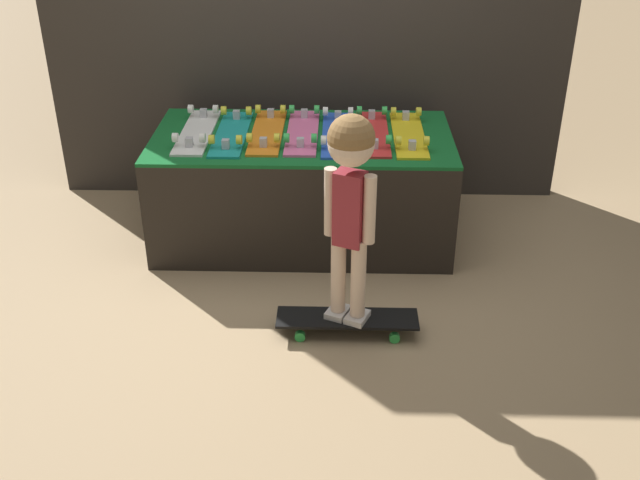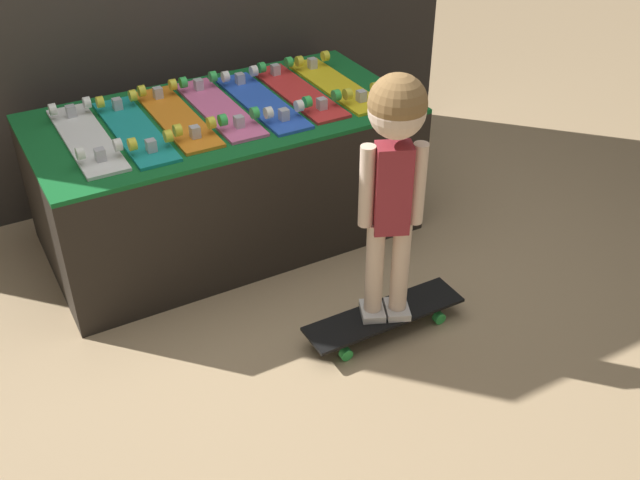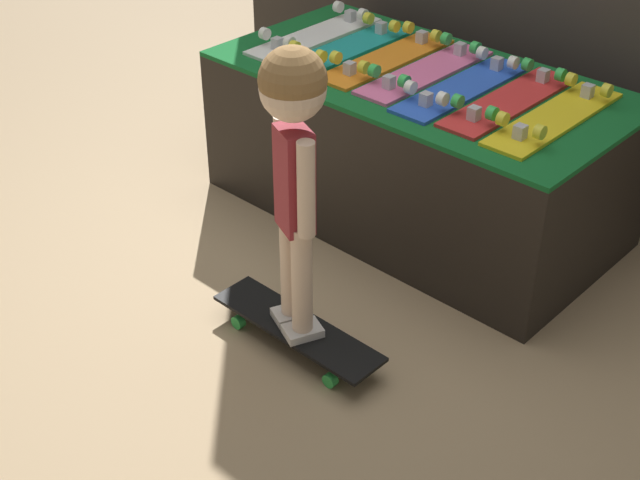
# 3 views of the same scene
# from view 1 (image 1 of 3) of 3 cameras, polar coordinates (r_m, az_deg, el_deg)

# --- Properties ---
(ground_plane) EXTENTS (16.00, 16.00, 0.00)m
(ground_plane) POSITION_cam_1_polar(r_m,az_deg,el_deg) (4.20, -1.62, -3.18)
(ground_plane) COLOR tan
(display_rack) EXTENTS (1.74, 0.90, 0.66)m
(display_rack) POSITION_cam_1_polar(r_m,az_deg,el_deg) (4.52, -1.31, 4.07)
(display_rack) COLOR black
(display_rack) RESTS_ON ground_plane
(skateboard_white_on_rack) EXTENTS (0.18, 0.73, 0.09)m
(skateboard_white_on_rack) POSITION_cam_1_polar(r_m,az_deg,el_deg) (4.47, -9.35, 8.24)
(skateboard_white_on_rack) COLOR white
(skateboard_white_on_rack) RESTS_ON display_rack
(skateboard_teal_on_rack) EXTENTS (0.18, 0.73, 0.09)m
(skateboard_teal_on_rack) POSITION_cam_1_polar(r_m,az_deg,el_deg) (4.42, -6.76, 8.16)
(skateboard_teal_on_rack) COLOR teal
(skateboard_teal_on_rack) RESTS_ON display_rack
(skateboard_orange_on_rack) EXTENTS (0.18, 0.73, 0.09)m
(skateboard_orange_on_rack) POSITION_cam_1_polar(r_m,az_deg,el_deg) (4.42, -4.03, 8.32)
(skateboard_orange_on_rack) COLOR orange
(skateboard_orange_on_rack) RESTS_ON display_rack
(skateboard_pink_on_rack) EXTENTS (0.18, 0.73, 0.09)m
(skateboard_pink_on_rack) POSITION_cam_1_polar(r_m,az_deg,el_deg) (4.41, -1.34, 8.32)
(skateboard_pink_on_rack) COLOR pink
(skateboard_pink_on_rack) RESTS_ON display_rack
(skateboard_blue_on_rack) EXTENTS (0.18, 0.73, 0.09)m
(skateboard_blue_on_rack) POSITION_cam_1_polar(r_m,az_deg,el_deg) (4.38, 1.36, 8.16)
(skateboard_blue_on_rack) COLOR blue
(skateboard_blue_on_rack) RESTS_ON display_rack
(skateboard_red_on_rack) EXTENTS (0.18, 0.73, 0.09)m
(skateboard_red_on_rack) POSITION_cam_1_polar(r_m,az_deg,el_deg) (4.40, 4.06, 8.21)
(skateboard_red_on_rack) COLOR red
(skateboard_red_on_rack) RESTS_ON display_rack
(skateboard_yellow_on_rack) EXTENTS (0.18, 0.73, 0.09)m
(skateboard_yellow_on_rack) POSITION_cam_1_polar(r_m,az_deg,el_deg) (4.40, 6.77, 8.09)
(skateboard_yellow_on_rack) COLOR yellow
(skateboard_yellow_on_rack) RESTS_ON display_rack
(skateboard_on_floor) EXTENTS (0.71, 0.18, 0.09)m
(skateboard_on_floor) POSITION_cam_1_polar(r_m,az_deg,el_deg) (3.76, 2.09, -6.11)
(skateboard_on_floor) COLOR black
(skateboard_on_floor) RESTS_ON ground_plane
(child) EXTENTS (0.24, 0.21, 1.06)m
(child) POSITION_cam_1_polar(r_m,az_deg,el_deg) (3.38, 2.32, 4.45)
(child) COLOR silver
(child) RESTS_ON skateboard_on_floor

